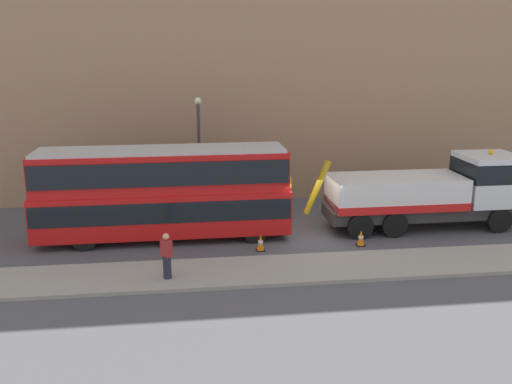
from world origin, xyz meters
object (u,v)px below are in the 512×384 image
pedestrian_onlooker (167,256)px  traffic_cone_midway (361,238)px  double_decker_bus (163,190)px  traffic_cone_near_bus (261,243)px  street_lamp (199,144)px  recovery_tow_truck (432,191)px

pedestrian_onlooker → traffic_cone_midway: bearing=-18.9°
double_decker_bus → traffic_cone_near_bus: 4.90m
double_decker_bus → street_lamp: bearing=68.0°
traffic_cone_midway → traffic_cone_near_bus: bearing=-179.4°
double_decker_bus → traffic_cone_midway: 8.80m
pedestrian_onlooker → traffic_cone_near_bus: bearing=-2.0°
traffic_cone_near_bus → recovery_tow_truck: bearing=14.0°
pedestrian_onlooker → traffic_cone_midway: (8.12, 2.77, -0.64)m
pedestrian_onlooker → traffic_cone_midway: size_ratio=2.38×
pedestrian_onlooker → street_lamp: bearing=43.0°
recovery_tow_truck → traffic_cone_midway: (-4.01, -2.04, -1.42)m
traffic_cone_near_bus → traffic_cone_midway: 4.34m
double_decker_bus → traffic_cone_near_bus: (4.01, -2.08, -1.89)m
traffic_cone_near_bus → street_lamp: bearing=109.7°
traffic_cone_near_bus → traffic_cone_midway: same height
street_lamp → recovery_tow_truck: bearing=-22.1°
recovery_tow_truck → traffic_cone_near_bus: 8.73m
recovery_tow_truck → double_decker_bus: size_ratio=0.92×
pedestrian_onlooker → traffic_cone_near_bus: 4.71m
double_decker_bus → pedestrian_onlooker: size_ratio=6.47×
pedestrian_onlooker → traffic_cone_midway: 8.61m
recovery_tow_truck → traffic_cone_near_bus: recovery_tow_truck is taller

